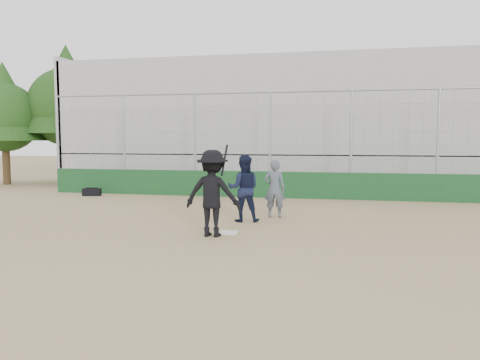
% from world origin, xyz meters
% --- Properties ---
extents(ground, '(90.00, 90.00, 0.00)m').
position_xyz_m(ground, '(0.00, 0.00, 0.00)').
color(ground, olive).
rests_on(ground, ground).
extents(home_plate, '(0.44, 0.44, 0.02)m').
position_xyz_m(home_plate, '(0.00, 0.00, 0.01)').
color(home_plate, white).
rests_on(home_plate, ground).
extents(backstop, '(18.10, 0.25, 4.04)m').
position_xyz_m(backstop, '(0.00, 7.00, 0.96)').
color(backstop, '#123B1A').
rests_on(backstop, ground).
extents(bleachers, '(20.25, 6.70, 6.98)m').
position_xyz_m(bleachers, '(0.00, 11.95, 2.92)').
color(bleachers, '#989898').
rests_on(bleachers, ground).
extents(tree_left, '(4.48, 4.48, 7.00)m').
position_xyz_m(tree_left, '(-11.00, 11.00, 4.39)').
color(tree_left, '#341D12').
rests_on(tree_left, ground).
extents(tree_right, '(3.84, 3.84, 6.00)m').
position_xyz_m(tree_right, '(-13.50, 9.50, 3.76)').
color(tree_right, '#342413').
rests_on(tree_right, ground).
extents(batter_at_plate, '(1.31, 0.83, 2.11)m').
position_xyz_m(batter_at_plate, '(-0.27, -0.41, 1.00)').
color(batter_at_plate, black).
rests_on(batter_at_plate, ground).
extents(catcher_crouched, '(0.98, 0.82, 1.21)m').
position_xyz_m(catcher_crouched, '(0.06, 1.58, 0.60)').
color(catcher_crouched, black).
rests_on(catcher_crouched, ground).
extents(umpire, '(0.61, 0.40, 1.49)m').
position_xyz_m(umpire, '(0.79, 2.45, 0.75)').
color(umpire, '#49525D').
rests_on(umpire, ground).
extents(equipment_bag, '(0.74, 0.43, 0.33)m').
position_xyz_m(equipment_bag, '(-6.96, 6.05, 0.15)').
color(equipment_bag, black).
rests_on(equipment_bag, ground).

